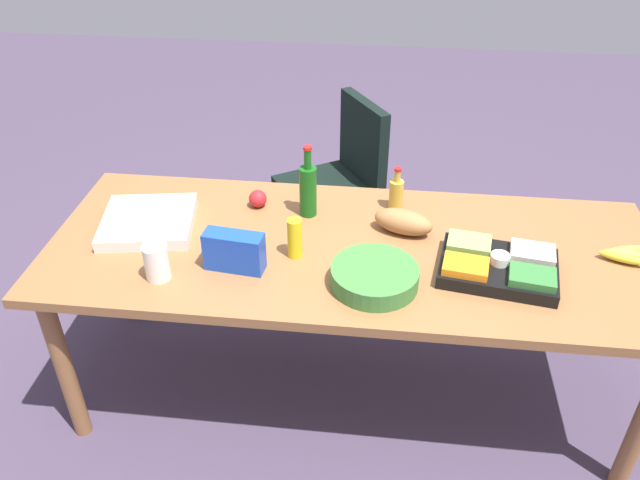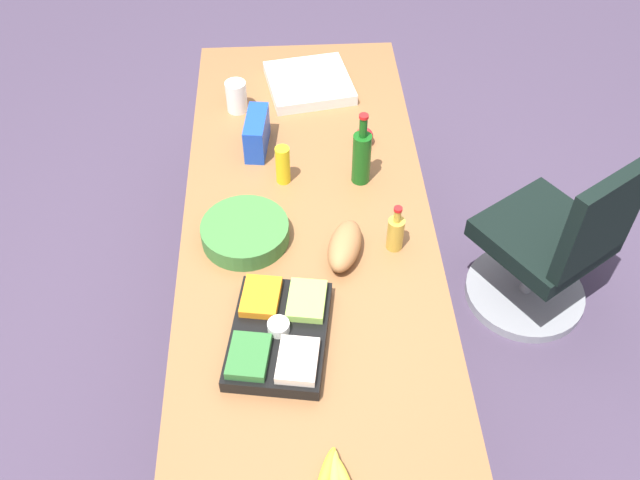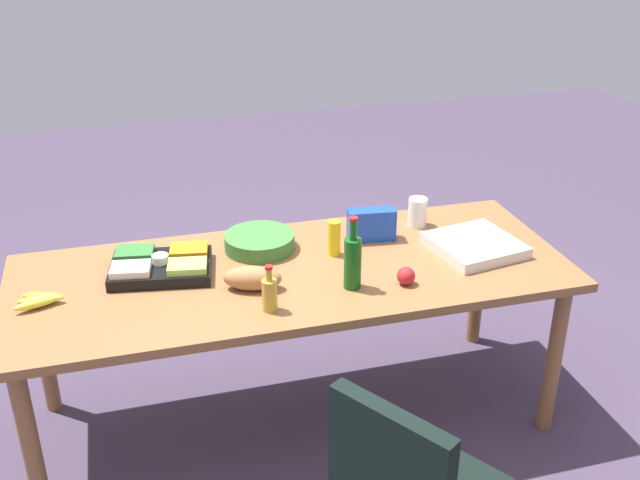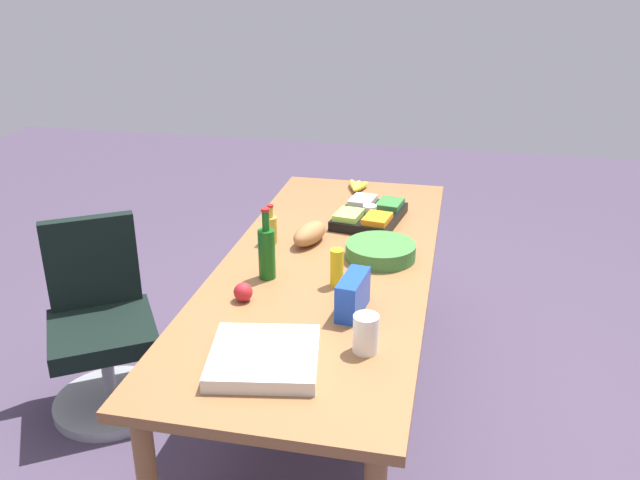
% 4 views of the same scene
% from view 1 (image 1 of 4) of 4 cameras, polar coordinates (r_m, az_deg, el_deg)
% --- Properties ---
extents(ground_plane, '(10.00, 10.00, 0.00)m').
position_cam_1_polar(ground_plane, '(3.03, 2.44, -12.95)').
color(ground_plane, '#44384D').
extents(conference_table, '(2.39, 0.93, 0.79)m').
position_cam_1_polar(conference_table, '(2.54, 2.83, -1.98)').
color(conference_table, brown).
rests_on(conference_table, ground).
extents(office_chair, '(0.66, 0.66, 0.92)m').
position_cam_1_polar(office_chair, '(3.64, 1.40, 3.60)').
color(office_chair, gray).
rests_on(office_chair, ground).
extents(chip_bag_blue, '(0.23, 0.11, 0.15)m').
position_cam_1_polar(chip_bag_blue, '(2.36, -7.68, -1.01)').
color(chip_bag_blue, '#1943BB').
rests_on(chip_bag_blue, conference_table).
extents(wine_bottle, '(0.09, 0.09, 0.31)m').
position_cam_1_polar(wine_bottle, '(2.63, -1.08, 4.59)').
color(wine_bottle, '#135315').
rests_on(wine_bottle, conference_table).
extents(veggie_tray, '(0.46, 0.36, 0.09)m').
position_cam_1_polar(veggie_tray, '(2.42, 15.67, -2.24)').
color(veggie_tray, black).
rests_on(veggie_tray, conference_table).
extents(apple_red, '(0.09, 0.09, 0.08)m').
position_cam_1_polar(apple_red, '(2.74, -5.58, 3.70)').
color(apple_red, '#B11F25').
rests_on(apple_red, conference_table).
extents(mayo_jar, '(0.09, 0.09, 0.14)m').
position_cam_1_polar(mayo_jar, '(2.37, -14.41, -1.93)').
color(mayo_jar, white).
rests_on(mayo_jar, conference_table).
extents(mustard_bottle, '(0.06, 0.06, 0.16)m').
position_cam_1_polar(mustard_bottle, '(2.40, -2.28, 0.17)').
color(mustard_bottle, yellow).
rests_on(mustard_bottle, conference_table).
extents(pizza_box, '(0.42, 0.42, 0.05)m').
position_cam_1_polar(pizza_box, '(2.69, -15.11, 1.59)').
color(pizza_box, silver).
rests_on(pizza_box, conference_table).
extents(bread_loaf, '(0.26, 0.18, 0.10)m').
position_cam_1_polar(bread_loaf, '(2.57, 7.46, 1.63)').
color(bread_loaf, '#A0693D').
rests_on(bread_loaf, conference_table).
extents(banana_bunch, '(0.20, 0.14, 0.04)m').
position_cam_1_polar(banana_bunch, '(2.67, 25.53, -1.15)').
color(banana_bunch, gold).
rests_on(banana_bunch, conference_table).
extents(dressing_bottle, '(0.07, 0.07, 0.19)m').
position_cam_1_polar(dressing_bottle, '(2.71, 6.83, 4.17)').
color(dressing_bottle, gold).
rests_on(dressing_bottle, conference_table).
extents(salad_bowl, '(0.36, 0.36, 0.07)m').
position_cam_1_polar(salad_bowl, '(2.29, 4.89, -3.27)').
color(salad_bowl, '#3A7233').
rests_on(salad_bowl, conference_table).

